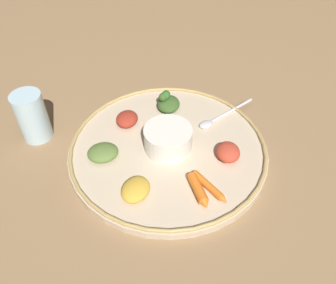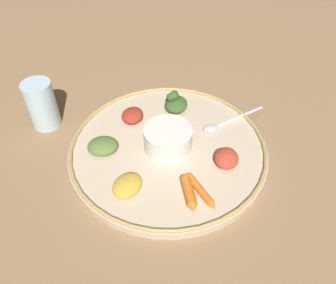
{
  "view_description": "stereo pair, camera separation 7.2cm",
  "coord_description": "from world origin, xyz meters",
  "px_view_note": "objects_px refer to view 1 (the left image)",
  "views": [
    {
      "loc": [
        -0.51,
        -0.09,
        0.54
      ],
      "look_at": [
        0.0,
        0.0,
        0.03
      ],
      "focal_mm": 36.7,
      "sensor_mm": 36.0,
      "label": 1
    },
    {
      "loc": [
        -0.49,
        -0.16,
        0.54
      ],
      "look_at": [
        0.0,
        0.0,
        0.03
      ],
      "focal_mm": 36.7,
      "sensor_mm": 36.0,
      "label": 2
    }
  ],
  "objects_px": {
    "spoon": "(218,118)",
    "carrot_outer": "(210,187)",
    "greens_pile": "(168,102)",
    "drinking_glass": "(32,120)",
    "center_bowl": "(168,138)",
    "carrot_near_spoon": "(199,191)"
  },
  "relations": [
    {
      "from": "spoon",
      "to": "carrot_outer",
      "type": "bearing_deg",
      "value": 179.62
    },
    {
      "from": "center_bowl",
      "to": "drinking_glass",
      "type": "bearing_deg",
      "value": 90.61
    },
    {
      "from": "carrot_outer",
      "to": "carrot_near_spoon",
      "type": "bearing_deg",
      "value": 125.71
    },
    {
      "from": "spoon",
      "to": "carrot_outer",
      "type": "xyz_separation_m",
      "value": [
        -0.21,
        0.0,
        0.0
      ]
    },
    {
      "from": "spoon",
      "to": "carrot_outer",
      "type": "distance_m",
      "value": 0.21
    },
    {
      "from": "center_bowl",
      "to": "greens_pile",
      "type": "bearing_deg",
      "value": 10.55
    },
    {
      "from": "carrot_outer",
      "to": "drinking_glass",
      "type": "distance_m",
      "value": 0.41
    },
    {
      "from": "center_bowl",
      "to": "carrot_near_spoon",
      "type": "bearing_deg",
      "value": -144.96
    },
    {
      "from": "carrot_outer",
      "to": "drinking_glass",
      "type": "bearing_deg",
      "value": 76.64
    },
    {
      "from": "drinking_glass",
      "to": "carrot_outer",
      "type": "bearing_deg",
      "value": -103.36
    },
    {
      "from": "spoon",
      "to": "greens_pile",
      "type": "bearing_deg",
      "value": 81.66
    },
    {
      "from": "spoon",
      "to": "greens_pile",
      "type": "xyz_separation_m",
      "value": [
        0.02,
        0.12,
        0.01
      ]
    },
    {
      "from": "carrot_near_spoon",
      "to": "carrot_outer",
      "type": "height_order",
      "value": "carrot_near_spoon"
    },
    {
      "from": "spoon",
      "to": "carrot_near_spoon",
      "type": "distance_m",
      "value": 0.22
    },
    {
      "from": "spoon",
      "to": "center_bowl",
      "type": "bearing_deg",
      "value": 138.23
    },
    {
      "from": "spoon",
      "to": "carrot_near_spoon",
      "type": "height_order",
      "value": "carrot_near_spoon"
    },
    {
      "from": "spoon",
      "to": "carrot_near_spoon",
      "type": "xyz_separation_m",
      "value": [
        -0.22,
        0.02,
        0.01
      ]
    },
    {
      "from": "center_bowl",
      "to": "carrot_outer",
      "type": "bearing_deg",
      "value": -134.91
    },
    {
      "from": "spoon",
      "to": "carrot_near_spoon",
      "type": "bearing_deg",
      "value": 174.62
    },
    {
      "from": "spoon",
      "to": "drinking_glass",
      "type": "xyz_separation_m",
      "value": [
        -0.11,
        0.4,
        0.03
      ]
    },
    {
      "from": "center_bowl",
      "to": "spoon",
      "type": "distance_m",
      "value": 0.15
    },
    {
      "from": "center_bowl",
      "to": "greens_pile",
      "type": "relative_size",
      "value": 1.53
    }
  ]
}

